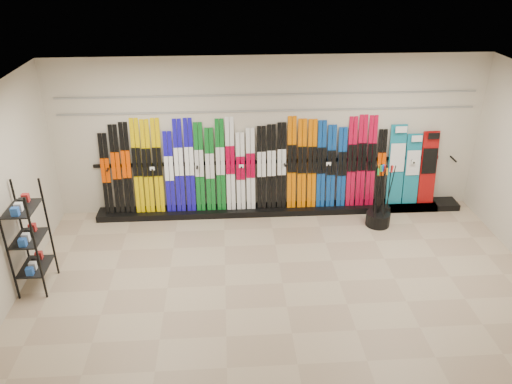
{
  "coord_description": "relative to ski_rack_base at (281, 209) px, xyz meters",
  "views": [
    {
      "loc": [
        -0.83,
        -6.24,
        4.75
      ],
      "look_at": [
        -0.35,
        1.0,
        1.1
      ],
      "focal_mm": 35.0,
      "sensor_mm": 36.0,
      "label": 1
    }
  ],
  "objects": [
    {
      "name": "snowboards",
      "position": [
        2.54,
        0.07,
        0.79
      ],
      "size": [
        0.95,
        0.24,
        1.57
      ],
      "color": "#14728C",
      "rests_on": "ski_rack_base"
    },
    {
      "name": "pole_bin",
      "position": [
        1.75,
        -0.61,
        0.07
      ],
      "size": [
        0.44,
        0.44,
        0.25
      ],
      "primitive_type": "cylinder",
      "color": "black",
      "rests_on": "floor"
    },
    {
      "name": "slatwall_rail_1",
      "position": [
        -0.22,
        0.2,
        2.24
      ],
      "size": [
        7.6,
        0.02,
        0.03
      ],
      "primitive_type": "cube",
      "color": "gray",
      "rests_on": "back_wall"
    },
    {
      "name": "slatwall_rail_0",
      "position": [
        -0.22,
        0.2,
        1.94
      ],
      "size": [
        7.6,
        0.02,
        0.03
      ],
      "primitive_type": "cube",
      "color": "gray",
      "rests_on": "back_wall"
    },
    {
      "name": "ski_poles",
      "position": [
        1.76,
        -0.61,
        0.55
      ],
      "size": [
        0.39,
        0.3,
        1.18
      ],
      "color": "black",
      "rests_on": "pole_bin"
    },
    {
      "name": "ski_rack_base",
      "position": [
        0.0,
        0.0,
        0.0
      ],
      "size": [
        8.0,
        0.4,
        0.12
      ],
      "primitive_type": "cube",
      "color": "black",
      "rests_on": "floor"
    },
    {
      "name": "skis",
      "position": [
        -0.69,
        0.08,
        0.9
      ],
      "size": [
        5.38,
        0.29,
        1.79
      ],
      "color": "black",
      "rests_on": "ski_rack_base"
    },
    {
      "name": "floor",
      "position": [
        -0.22,
        -2.28,
        -0.06
      ],
      "size": [
        8.0,
        8.0,
        0.0
      ],
      "primitive_type": "plane",
      "color": "tan",
      "rests_on": "ground"
    },
    {
      "name": "back_wall",
      "position": [
        -0.22,
        0.22,
        1.44
      ],
      "size": [
        8.0,
        0.0,
        8.0
      ],
      "primitive_type": "plane",
      "rotation": [
        1.57,
        0.0,
        0.0
      ],
      "color": "beige",
      "rests_on": "floor"
    },
    {
      "name": "ceiling",
      "position": [
        -0.22,
        -2.28,
        2.94
      ],
      "size": [
        8.0,
        8.0,
        0.0
      ],
      "primitive_type": "plane",
      "rotation": [
        3.14,
        0.0,
        0.0
      ],
      "color": "silver",
      "rests_on": "back_wall"
    },
    {
      "name": "accessory_rack",
      "position": [
        -3.97,
        -2.08,
        0.78
      ],
      "size": [
        0.4,
        0.6,
        1.68
      ],
      "primitive_type": "cube",
      "color": "black",
      "rests_on": "floor"
    }
  ]
}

